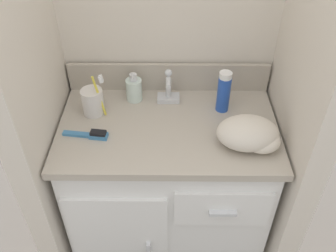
{
  "coord_description": "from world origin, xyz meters",
  "views": [
    {
      "loc": [
        0.01,
        -1.07,
        1.7
      ],
      "look_at": [
        0.0,
        -0.02,
        0.8
      ],
      "focal_mm": 40.0,
      "sensor_mm": 36.0,
      "label": 1
    }
  ],
  "objects_px": {
    "soap_dispenser": "(134,89)",
    "hand_towel": "(251,135)",
    "shaving_cream_can": "(224,92)",
    "toothbrush_cup": "(93,102)",
    "hairbrush": "(92,135)"
  },
  "relations": [
    {
      "from": "toothbrush_cup",
      "to": "shaving_cream_can",
      "type": "relative_size",
      "value": 1.09
    },
    {
      "from": "soap_dispenser",
      "to": "hand_towel",
      "type": "height_order",
      "value": "soap_dispenser"
    },
    {
      "from": "soap_dispenser",
      "to": "shaving_cream_can",
      "type": "distance_m",
      "value": 0.36
    },
    {
      "from": "toothbrush_cup",
      "to": "hairbrush",
      "type": "distance_m",
      "value": 0.15
    },
    {
      "from": "shaving_cream_can",
      "to": "hairbrush",
      "type": "distance_m",
      "value": 0.52
    },
    {
      "from": "shaving_cream_can",
      "to": "hand_towel",
      "type": "xyz_separation_m",
      "value": [
        0.07,
        -0.21,
        -0.03
      ]
    },
    {
      "from": "toothbrush_cup",
      "to": "hand_towel",
      "type": "bearing_deg",
      "value": -17.53
    },
    {
      "from": "soap_dispenser",
      "to": "hand_towel",
      "type": "distance_m",
      "value": 0.51
    },
    {
      "from": "shaving_cream_can",
      "to": "hand_towel",
      "type": "bearing_deg",
      "value": -70.23
    },
    {
      "from": "shaving_cream_can",
      "to": "hand_towel",
      "type": "distance_m",
      "value": 0.22
    },
    {
      "from": "toothbrush_cup",
      "to": "hand_towel",
      "type": "xyz_separation_m",
      "value": [
        0.58,
        -0.18,
        -0.0
      ]
    },
    {
      "from": "soap_dispenser",
      "to": "hand_towel",
      "type": "relative_size",
      "value": 0.57
    },
    {
      "from": "toothbrush_cup",
      "to": "soap_dispenser",
      "type": "bearing_deg",
      "value": 30.97
    },
    {
      "from": "hairbrush",
      "to": "toothbrush_cup",
      "type": "bearing_deg",
      "value": 102.22
    },
    {
      "from": "soap_dispenser",
      "to": "shaving_cream_can",
      "type": "relative_size",
      "value": 0.74
    }
  ]
}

